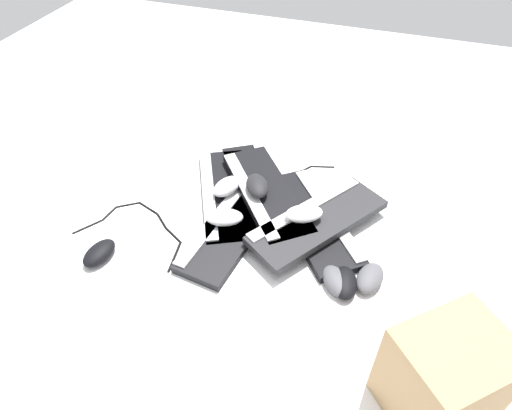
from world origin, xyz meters
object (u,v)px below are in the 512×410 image
object	(u,v)px
mouse_2	(227,186)
cardboard_box	(445,376)
mouse_4	(337,281)
keyboard_0	(312,220)
mouse_1	(99,253)
keyboard_3	(232,227)
mouse_6	(370,278)
mouse_7	(225,217)
mouse_3	(304,214)
keyboard_1	(258,186)
keyboard_4	(265,193)
mouse_5	(257,186)
keyboard_5	(317,221)
mouse_0	(345,283)
keyboard_2	(225,195)

from	to	relation	value
mouse_2	cardboard_box	world-z (taller)	cardboard_box
mouse_4	keyboard_0	bearing A→B (deg)	171.09
mouse_1	mouse_4	size ratio (longest dim) A/B	1.00
keyboard_3	mouse_2	distance (m)	0.15
mouse_6	mouse_7	bearing A→B (deg)	-86.26
mouse_2	mouse_3	bearing A→B (deg)	-86.43
keyboard_1	mouse_7	distance (m)	0.21
mouse_1	mouse_3	distance (m)	0.59
keyboard_4	mouse_5	size ratio (longest dim) A/B	3.98
keyboard_0	mouse_5	world-z (taller)	mouse_5
keyboard_3	keyboard_5	world-z (taller)	keyboard_5
mouse_1	mouse_6	size ratio (longest dim) A/B	1.00
mouse_6	mouse_2	bearing A→B (deg)	-100.20
keyboard_0	keyboard_4	distance (m)	0.17
keyboard_0	mouse_2	size ratio (longest dim) A/B	3.98
mouse_4	keyboard_4	bearing A→B (deg)	-169.83
mouse_6	mouse_5	bearing A→B (deg)	-105.17
keyboard_4	keyboard_1	bearing A→B (deg)	128.50
keyboard_3	mouse_5	xyz separation A→B (m)	(0.03, 0.13, 0.07)
keyboard_3	mouse_6	xyz separation A→B (m)	(0.42, -0.07, 0.01)
keyboard_1	mouse_7	xyz separation A→B (m)	(-0.04, -0.20, 0.04)
mouse_2	mouse_0	bearing A→B (deg)	-99.22
keyboard_3	mouse_4	xyz separation A→B (m)	(0.34, -0.11, 0.01)
keyboard_1	mouse_0	xyz separation A→B (m)	(0.34, -0.30, 0.01)
mouse_5	cardboard_box	distance (m)	0.73
mouse_3	mouse_4	size ratio (longest dim) A/B	1.00
keyboard_0	mouse_2	distance (m)	0.29
keyboard_1	mouse_4	world-z (taller)	mouse_4
keyboard_0	keyboard_2	distance (m)	0.29
mouse_3	mouse_4	distance (m)	0.22
mouse_2	mouse_6	distance (m)	0.52
mouse_2	mouse_7	world-z (taller)	same
mouse_1	keyboard_5	bearing A→B (deg)	127.22
mouse_5	mouse_7	xyz separation A→B (m)	(-0.06, -0.13, -0.03)
mouse_2	mouse_7	bearing A→B (deg)	-142.15
mouse_1	mouse_5	distance (m)	0.50
keyboard_1	mouse_2	size ratio (longest dim) A/B	4.11
keyboard_4	mouse_0	world-z (taller)	keyboard_4
mouse_0	mouse_4	xyz separation A→B (m)	(-0.02, -0.00, 0.00)
mouse_2	cardboard_box	size ratio (longest dim) A/B	0.48
keyboard_3	mouse_4	size ratio (longest dim) A/B	4.15
keyboard_2	keyboard_4	xyz separation A→B (m)	(0.13, 0.02, 0.03)
keyboard_1	mouse_0	distance (m)	0.46
mouse_2	mouse_3	xyz separation A→B (m)	(0.27, -0.08, 0.03)
mouse_6	mouse_7	size ratio (longest dim) A/B	1.00
keyboard_2	keyboard_1	bearing A→B (deg)	40.22
mouse_7	mouse_5	bearing A→B (deg)	47.85
keyboard_5	cardboard_box	xyz separation A→B (m)	(0.35, -0.42, 0.07)
mouse_6	cardboard_box	world-z (taller)	cardboard_box
keyboard_5	mouse_2	world-z (taller)	mouse_2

